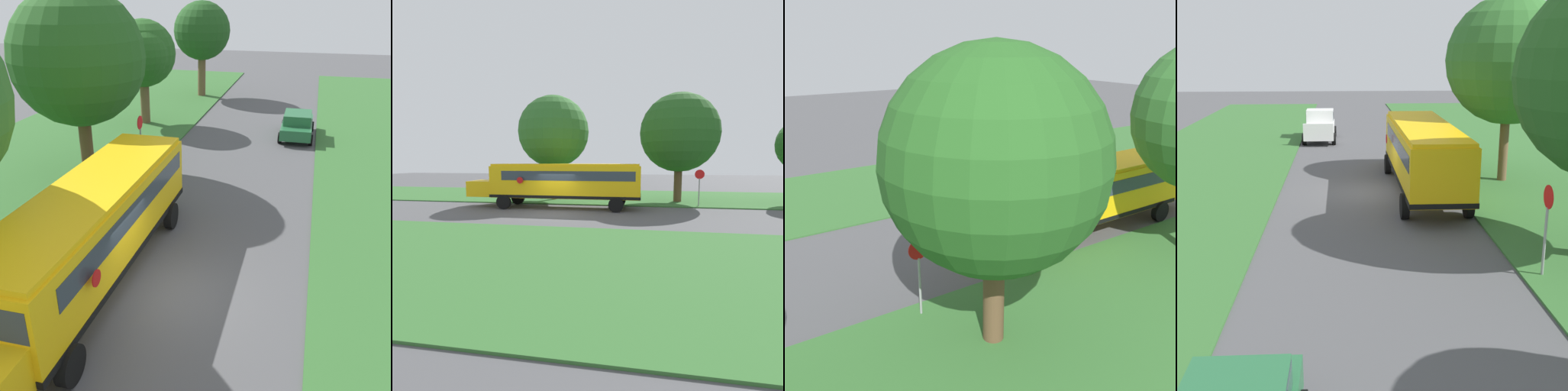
# 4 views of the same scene
# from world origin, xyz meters

# --- Properties ---
(ground_plane) EXTENTS (120.00, 120.00, 0.00)m
(ground_plane) POSITION_xyz_m (0.00, 0.00, 0.00)
(ground_plane) COLOR #4C4C4F
(grass_verge) EXTENTS (12.00, 80.00, 0.08)m
(grass_verge) POSITION_xyz_m (-10.00, 0.00, 0.04)
(grass_verge) COLOR #33662D
(grass_verge) RESTS_ON ground
(grass_far_side) EXTENTS (10.00, 80.00, 0.07)m
(grass_far_side) POSITION_xyz_m (9.00, 0.00, 0.04)
(grass_far_side) COLOR #33662D
(grass_far_side) RESTS_ON ground
(school_bus) EXTENTS (2.85, 12.42, 3.16)m
(school_bus) POSITION_xyz_m (-2.50, 0.06, 1.92)
(school_bus) COLOR yellow
(school_bus) RESTS_ON ground
(oak_tree_beside_bus) EXTENTS (5.97, 5.97, 8.81)m
(oak_tree_beside_bus) POSITION_xyz_m (-6.64, -1.86, 5.92)
(oak_tree_beside_bus) COLOR brown
(oak_tree_beside_bus) RESTS_ON ground
(oak_tree_roadside_mid) EXTENTS (6.22, 6.22, 8.71)m
(oak_tree_roadside_mid) POSITION_xyz_m (-7.10, 8.55, 5.66)
(oak_tree_roadside_mid) COLOR brown
(oak_tree_roadside_mid) RESTS_ON ground
(stop_sign) EXTENTS (0.08, 0.68, 2.74)m
(stop_sign) POSITION_xyz_m (-4.60, 9.79, 1.74)
(stop_sign) COLOR gray
(stop_sign) RESTS_ON ground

